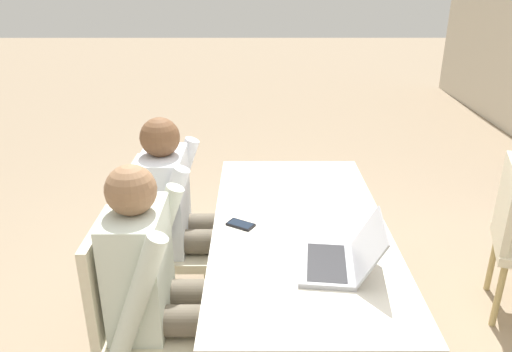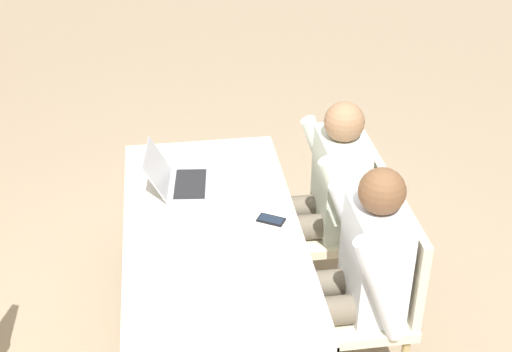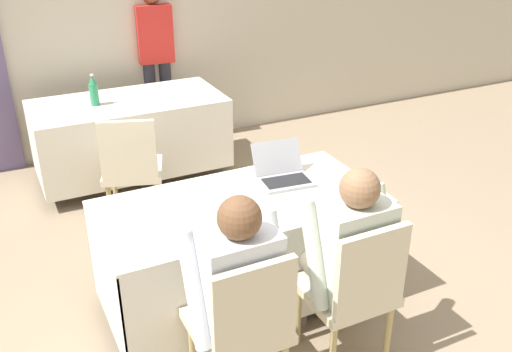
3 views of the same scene
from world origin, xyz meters
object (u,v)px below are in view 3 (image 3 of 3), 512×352
Objects in this scene: person_white_shirt at (345,252)px; person_red_shirt at (156,55)px; chair_near_right at (354,288)px; person_checkered_shirt at (234,284)px; water_bottle at (94,91)px; laptop at (283,174)px; chair_near_left at (243,324)px; cell_phone at (263,222)px; chair_far_spare at (131,166)px.

person_white_shirt is 0.73× the size of person_red_shirt.
chair_near_right is at bearing 90.00° from person_white_shirt.
water_bottle is at bearing -88.48° from person_checkered_shirt.
laptop is 0.22× the size of person_red_shirt.
cell_phone is at bearing -126.39° from chair_near_left.
person_red_shirt is at bearing -90.98° from person_white_shirt.
water_bottle is at bearing -88.53° from chair_near_left.
chair_near_left is (0.07, -2.79, -0.36)m from water_bottle.
chair_far_spare is 1.73m from person_red_shirt.
chair_near_left is 0.78× the size of person_white_shirt.
laptop is at bearing -92.37° from chair_near_right.
water_bottle is 2.78m from person_white_shirt.
water_bottle is at bearing -66.80° from chair_far_spare.
water_bottle is 2.90m from chair_near_right.
laptop is 1.33× the size of water_bottle.
water_bottle is 0.23× the size of person_checkered_shirt.
chair_near_left is 1.00× the size of chair_far_spare.
person_red_shirt reaches higher than person_white_shirt.
person_checkered_shirt reaches higher than chair_near_right.
chair_near_left is 0.56× the size of person_red_shirt.
cell_phone is 2.39m from water_bottle.
cell_phone is 0.16× the size of chair_far_spare.
chair_near_left is at bearing -95.64° from cell_phone.
person_checkered_shirt reaches higher than cell_phone.
water_bottle reaches higher than chair_far_spare.
water_bottle is 2.69m from person_checkered_shirt.
person_white_shirt reaches higher than chair_near_left.
person_checkered_shirt reaches higher than chair_far_spare.
chair_far_spare is at bearing -89.80° from person_checkered_shirt.
person_white_shirt is (0.64, -1.87, 0.16)m from chair_far_spare.
laptop is 0.31× the size of person_checkered_shirt.
chair_far_spare is (-0.67, 1.14, -0.28)m from laptop.
person_checkered_shirt is (-0.00, 0.10, 0.16)m from chair_near_left.
water_bottle is 0.30× the size of chair_far_spare.
chair_far_spare is (0.06, -0.82, -0.36)m from water_bottle.
chair_near_left and chair_far_spare have the same top height.
person_checkered_shirt reaches higher than chair_near_left.
person_white_shirt reaches higher than water_bottle.
cell_phone is 1.59m from chair_far_spare.
person_white_shirt reaches higher than laptop.
chair_near_right is (0.63, 0.00, 0.00)m from chair_near_left.
chair_far_spare is 1.98m from person_white_shirt.
chair_near_left is 0.78× the size of person_checkered_shirt.
person_red_shirt is (0.37, 3.07, 0.18)m from cell_phone.
laptop is 2.47× the size of cell_phone.
water_bottle is 0.17× the size of person_red_shirt.
person_white_shirt is at bearing 127.48° from chair_far_spare.
water_bottle is at bearing -131.94° from person_red_shirt.
chair_near_left is at bearing -88.53° from water_bottle.
person_checkered_shirt is 1.00× the size of person_white_shirt.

